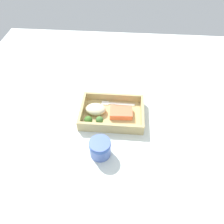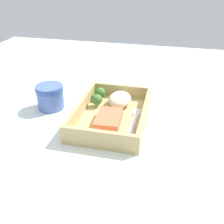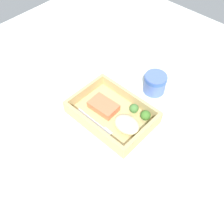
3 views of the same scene
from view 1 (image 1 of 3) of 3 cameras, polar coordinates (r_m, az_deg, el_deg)
ground_plane at (r=101.44cm, az=-0.00°, el=-1.42°), size 160.00×160.00×2.00cm
takeout_tray at (r=100.24cm, az=-0.00°, el=-0.82°), size 28.43×19.90×1.20cm
tray_rim at (r=98.32cm, az=-0.00°, el=0.20°), size 28.43×19.90×4.01cm
salmon_fillet at (r=98.49cm, az=2.38°, el=-0.32°), size 10.44×7.06×2.69cm
mashed_potatoes at (r=99.58cm, az=-4.26°, el=0.74°), size 9.19×6.99×3.87cm
broccoli_floret_1 at (r=94.64cm, az=-3.27°, el=-2.13°), size 3.29×3.29×3.98cm
broccoli_floret_2 at (r=95.10cm, az=-6.19°, el=-2.13°), size 3.56×3.56×4.05cm
fork at (r=104.19cm, az=0.99°, el=2.17°), size 15.82×2.24×0.44cm
paper_cup at (r=85.14cm, az=-3.13°, el=-9.26°), size 8.45×8.45×7.57cm
receipt_slip at (r=99.16cm, az=14.13°, el=-3.91°), size 14.46×17.02×0.24cm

